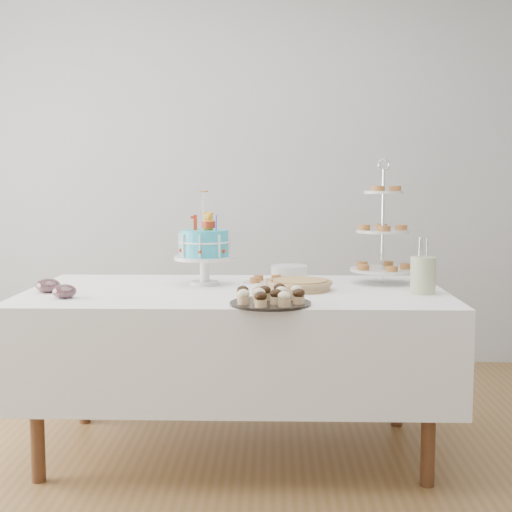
{
  "coord_description": "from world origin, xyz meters",
  "views": [
    {
      "loc": [
        0.18,
        -2.95,
        1.27
      ],
      "look_at": [
        0.09,
        0.3,
        0.93
      ],
      "focal_mm": 50.0,
      "sensor_mm": 36.0,
      "label": 1
    }
  ],
  "objects_px": {
    "jam_bowl_a": "(64,292)",
    "jam_bowl_b": "(48,286)",
    "tiered_stand": "(383,232)",
    "plate_stack": "(289,273)",
    "utensil_pitcher": "(423,274)",
    "pastry_plate": "(269,281)",
    "cupcake_tray": "(270,296)",
    "table": "(236,338)",
    "pie": "(300,284)",
    "birthday_cake": "(205,259)"
  },
  "relations": [
    {
      "from": "jam_bowl_a",
      "to": "jam_bowl_b",
      "type": "xyz_separation_m",
      "value": [
        -0.12,
        0.15,
        0.0
      ]
    },
    {
      "from": "tiered_stand",
      "to": "plate_stack",
      "type": "height_order",
      "value": "tiered_stand"
    },
    {
      "from": "tiered_stand",
      "to": "plate_stack",
      "type": "relative_size",
      "value": 3.27
    },
    {
      "from": "plate_stack",
      "to": "utensil_pitcher",
      "type": "bearing_deg",
      "value": -36.92
    },
    {
      "from": "plate_stack",
      "to": "pastry_plate",
      "type": "distance_m",
      "value": 0.21
    },
    {
      "from": "cupcake_tray",
      "to": "tiered_stand",
      "type": "relative_size",
      "value": 0.55
    },
    {
      "from": "cupcake_tray",
      "to": "plate_stack",
      "type": "distance_m",
      "value": 0.75
    },
    {
      "from": "jam_bowl_a",
      "to": "utensil_pitcher",
      "type": "bearing_deg",
      "value": 6.15
    },
    {
      "from": "table",
      "to": "pie",
      "type": "distance_m",
      "value": 0.39
    },
    {
      "from": "jam_bowl_a",
      "to": "tiered_stand",
      "type": "bearing_deg",
      "value": 18.75
    },
    {
      "from": "jam_bowl_a",
      "to": "utensil_pitcher",
      "type": "height_order",
      "value": "utensil_pitcher"
    },
    {
      "from": "birthday_cake",
      "to": "utensil_pitcher",
      "type": "height_order",
      "value": "birthday_cake"
    },
    {
      "from": "birthday_cake",
      "to": "tiered_stand",
      "type": "relative_size",
      "value": 0.75
    },
    {
      "from": "utensil_pitcher",
      "to": "birthday_cake",
      "type": "bearing_deg",
      "value": 150.79
    },
    {
      "from": "table",
      "to": "tiered_stand",
      "type": "distance_m",
      "value": 0.88
    },
    {
      "from": "pie",
      "to": "utensil_pitcher",
      "type": "bearing_deg",
      "value": -9.5
    },
    {
      "from": "table",
      "to": "tiered_stand",
      "type": "xyz_separation_m",
      "value": [
        0.71,
        0.22,
        0.48
      ]
    },
    {
      "from": "cupcake_tray",
      "to": "tiered_stand",
      "type": "xyz_separation_m",
      "value": [
        0.54,
        0.62,
        0.22
      ]
    },
    {
      "from": "cupcake_tray",
      "to": "jam_bowl_b",
      "type": "height_order",
      "value": "cupcake_tray"
    },
    {
      "from": "birthday_cake",
      "to": "utensil_pitcher",
      "type": "xyz_separation_m",
      "value": [
        1.0,
        -0.25,
        -0.03
      ]
    },
    {
      "from": "cupcake_tray",
      "to": "utensil_pitcher",
      "type": "xyz_separation_m",
      "value": [
        0.68,
        0.31,
        0.05
      ]
    },
    {
      "from": "tiered_stand",
      "to": "plate_stack",
      "type": "distance_m",
      "value": 0.52
    },
    {
      "from": "plate_stack",
      "to": "pastry_plate",
      "type": "relative_size",
      "value": 0.73
    },
    {
      "from": "tiered_stand",
      "to": "pastry_plate",
      "type": "distance_m",
      "value": 0.6
    },
    {
      "from": "jam_bowl_a",
      "to": "utensil_pitcher",
      "type": "xyz_separation_m",
      "value": [
        1.56,
        0.17,
        0.06
      ]
    },
    {
      "from": "table",
      "to": "birthday_cake",
      "type": "xyz_separation_m",
      "value": [
        -0.16,
        0.16,
        0.35
      ]
    },
    {
      "from": "pie",
      "to": "utensil_pitcher",
      "type": "height_order",
      "value": "utensil_pitcher"
    },
    {
      "from": "pastry_plate",
      "to": "jam_bowl_a",
      "type": "bearing_deg",
      "value": -153.77
    },
    {
      "from": "pie",
      "to": "jam_bowl_a",
      "type": "bearing_deg",
      "value": -165.68
    },
    {
      "from": "pastry_plate",
      "to": "utensil_pitcher",
      "type": "distance_m",
      "value": 0.74
    },
    {
      "from": "cupcake_tray",
      "to": "pastry_plate",
      "type": "xyz_separation_m",
      "value": [
        -0.01,
        0.57,
        -0.02
      ]
    },
    {
      "from": "tiered_stand",
      "to": "jam_bowl_b",
      "type": "bearing_deg",
      "value": -167.98
    },
    {
      "from": "birthday_cake",
      "to": "pie",
      "type": "xyz_separation_m",
      "value": [
        0.45,
        -0.16,
        -0.1
      ]
    },
    {
      "from": "table",
      "to": "jam_bowl_a",
      "type": "bearing_deg",
      "value": -160.0
    },
    {
      "from": "table",
      "to": "jam_bowl_b",
      "type": "bearing_deg",
      "value": -172.72
    },
    {
      "from": "cupcake_tray",
      "to": "plate_stack",
      "type": "bearing_deg",
      "value": 82.93
    },
    {
      "from": "birthday_cake",
      "to": "jam_bowl_b",
      "type": "distance_m",
      "value": 0.74
    },
    {
      "from": "tiered_stand",
      "to": "utensil_pitcher",
      "type": "height_order",
      "value": "tiered_stand"
    },
    {
      "from": "birthday_cake",
      "to": "plate_stack",
      "type": "distance_m",
      "value": 0.46
    },
    {
      "from": "birthday_cake",
      "to": "jam_bowl_b",
      "type": "relative_size",
      "value": 4.17
    },
    {
      "from": "tiered_stand",
      "to": "jam_bowl_b",
      "type": "relative_size",
      "value": 5.58
    },
    {
      "from": "cupcake_tray",
      "to": "pie",
      "type": "relative_size",
      "value": 1.1
    },
    {
      "from": "table",
      "to": "jam_bowl_b",
      "type": "distance_m",
      "value": 0.89
    },
    {
      "from": "tiered_stand",
      "to": "jam_bowl_b",
      "type": "distance_m",
      "value": 1.6
    },
    {
      "from": "birthday_cake",
      "to": "tiered_stand",
      "type": "bearing_deg",
      "value": 9.53
    },
    {
      "from": "pie",
      "to": "jam_bowl_a",
      "type": "height_order",
      "value": "jam_bowl_a"
    },
    {
      "from": "cupcake_tray",
      "to": "utensil_pitcher",
      "type": "distance_m",
      "value": 0.75
    },
    {
      "from": "pastry_plate",
      "to": "utensil_pitcher",
      "type": "height_order",
      "value": "utensil_pitcher"
    },
    {
      "from": "tiered_stand",
      "to": "jam_bowl_a",
      "type": "bearing_deg",
      "value": -161.25
    },
    {
      "from": "birthday_cake",
      "to": "pie",
      "type": "height_order",
      "value": "birthday_cake"
    }
  ]
}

